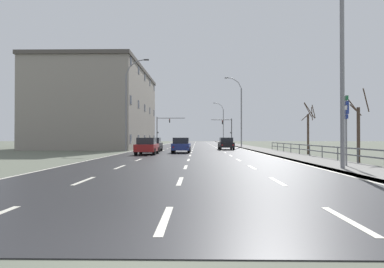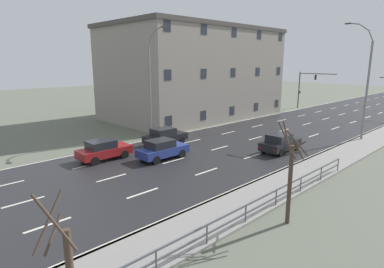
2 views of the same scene
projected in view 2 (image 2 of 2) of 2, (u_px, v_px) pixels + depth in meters
ground_plane at (296, 128)px, 37.75m from camera, size 160.00×160.00×0.12m
road_asphalt_strip at (338, 115)px, 45.87m from camera, size 14.00×120.00×0.03m
guardrail at (183, 243)px, 12.35m from camera, size 0.07×29.14×1.00m
street_lamp_midground at (366, 84)px, 30.47m from camera, size 2.73×0.24×11.16m
street_lamp_left_bank at (151, 86)px, 31.32m from camera, size 2.72×0.24×10.65m
traffic_signal_left at (306, 84)px, 51.82m from camera, size 5.99×0.36×5.90m
car_far_right at (104, 150)px, 25.00m from camera, size 1.85×4.10×1.57m
car_mid_centre at (162, 149)px, 25.21m from camera, size 1.88×4.12×1.57m
car_near_right at (280, 143)px, 27.20m from camera, size 1.89×4.13×1.57m
car_far_left at (165, 136)px, 29.58m from camera, size 1.88×4.12×1.57m
brick_building at (194, 72)px, 44.73m from camera, size 13.95×23.90×12.06m
bare_tree_mid at (290, 177)px, 14.76m from camera, size 1.28×1.33×4.90m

